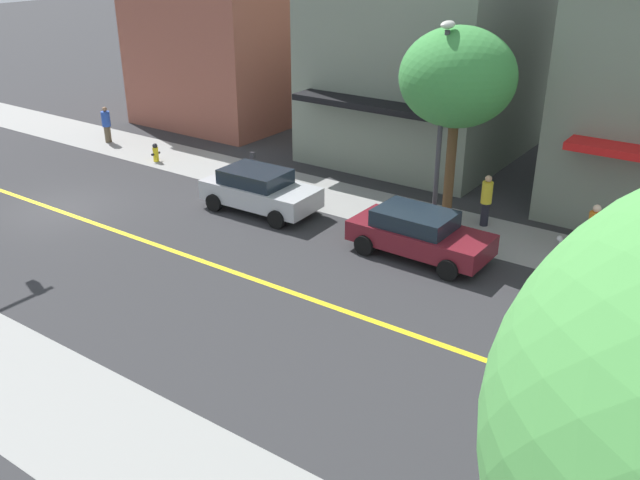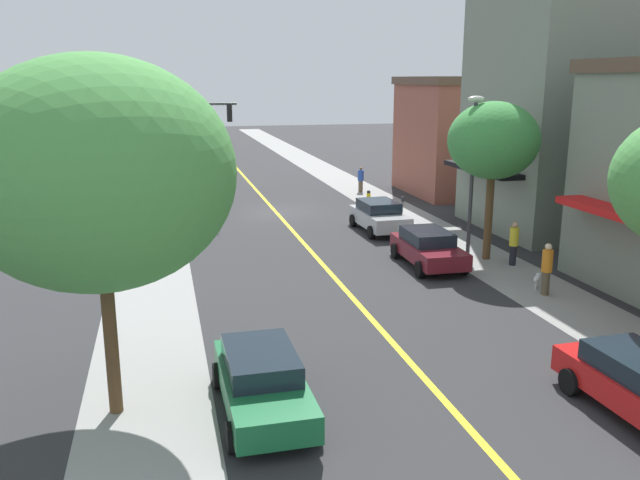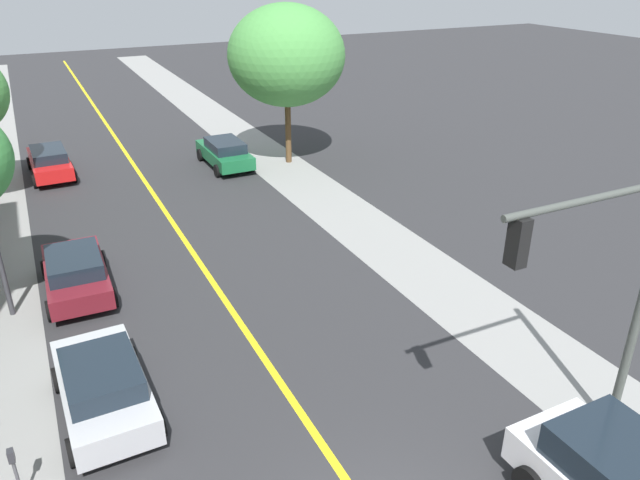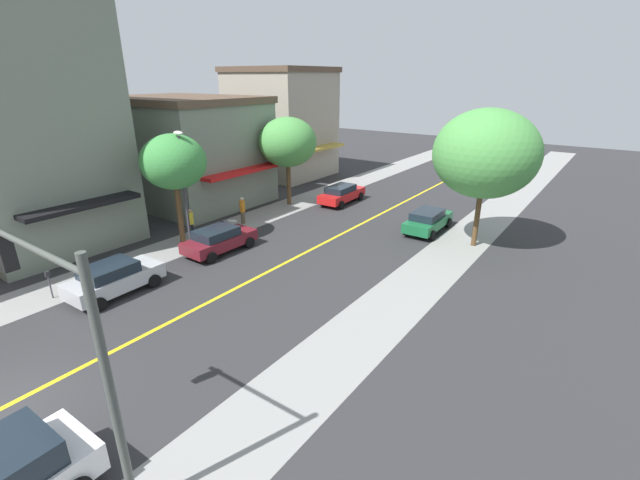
# 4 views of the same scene
# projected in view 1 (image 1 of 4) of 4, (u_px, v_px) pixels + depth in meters

# --- Properties ---
(ground_plane) EXTENTS (140.00, 140.00, 0.00)m
(ground_plane) POSITION_uv_depth(u_px,v_px,m) (56.00, 210.00, 24.55)
(ground_plane) COLOR #2D2D30
(sidewalk_left) EXTENTS (3.04, 126.00, 0.01)m
(sidewalk_left) POSITION_uv_depth(u_px,v_px,m) (192.00, 161.00, 29.63)
(sidewalk_left) COLOR gray
(sidewalk_left) RESTS_ON ground
(road_centerline_stripe) EXTENTS (0.20, 126.00, 0.00)m
(road_centerline_stripe) POSITION_uv_depth(u_px,v_px,m) (56.00, 210.00, 24.55)
(road_centerline_stripe) COLOR yellow
(road_centerline_stripe) RESTS_ON ground
(tan_rowhouse) EXTENTS (10.60, 7.92, 7.53)m
(tan_rowhouse) POSITION_uv_depth(u_px,v_px,m) (246.00, 42.00, 35.81)
(tan_rowhouse) COLOR #935142
(tan_rowhouse) RESTS_ON ground
(street_tree_right_corner) EXTENTS (3.69, 3.69, 6.54)m
(street_tree_right_corner) POSITION_uv_depth(u_px,v_px,m) (458.00, 78.00, 21.38)
(street_tree_right_corner) COLOR brown
(street_tree_right_corner) RESTS_ON ground
(fire_hydrant) EXTENTS (0.44, 0.24, 0.81)m
(fire_hydrant) POSITION_uv_depth(u_px,v_px,m) (156.00, 152.00, 29.48)
(fire_hydrant) COLOR yellow
(fire_hydrant) RESTS_ON ground
(parking_meter) EXTENTS (0.12, 0.18, 1.33)m
(parking_meter) POSITION_uv_depth(u_px,v_px,m) (253.00, 163.00, 26.58)
(parking_meter) COLOR #4C4C51
(parking_meter) RESTS_ON ground
(street_lamp) EXTENTS (0.70, 0.36, 6.75)m
(street_lamp) POSITION_uv_depth(u_px,v_px,m) (442.00, 108.00, 21.14)
(street_lamp) COLOR #38383D
(street_lamp) RESTS_ON ground
(silver_sedan_left_curb) EXTENTS (2.17, 4.24, 1.52)m
(silver_sedan_left_curb) POSITION_uv_depth(u_px,v_px,m) (259.00, 190.00, 24.16)
(silver_sedan_left_curb) COLOR #B7BABF
(silver_sedan_left_curb) RESTS_ON ground
(maroon_sedan_left_curb) EXTENTS (2.11, 4.35, 1.45)m
(maroon_sedan_left_curb) POSITION_uv_depth(u_px,v_px,m) (419.00, 233.00, 20.81)
(maroon_sedan_left_curb) COLOR maroon
(maroon_sedan_left_curb) RESTS_ON ground
(pedestrian_orange_shirt) EXTENTS (0.37, 0.37, 1.86)m
(pedestrian_orange_shirt) POSITION_uv_depth(u_px,v_px,m) (593.00, 232.00, 20.31)
(pedestrian_orange_shirt) COLOR brown
(pedestrian_orange_shirt) RESTS_ON ground
(pedestrian_blue_shirt) EXTENTS (0.40, 0.40, 1.68)m
(pedestrian_blue_shirt) POSITION_uv_depth(u_px,v_px,m) (106.00, 124.00, 31.95)
(pedestrian_blue_shirt) COLOR brown
(pedestrian_blue_shirt) RESTS_ON ground
(pedestrian_yellow_shirt) EXTENTS (0.37, 0.37, 1.79)m
(pedestrian_yellow_shirt) POSITION_uv_depth(u_px,v_px,m) (486.00, 199.00, 22.88)
(pedestrian_yellow_shirt) COLOR black
(pedestrian_yellow_shirt) RESTS_ON ground
(small_dog) EXTENTS (0.53, 0.58, 0.48)m
(small_dog) POSITION_uv_depth(u_px,v_px,m) (564.00, 244.00, 21.16)
(small_dog) COLOR silver
(small_dog) RESTS_ON ground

